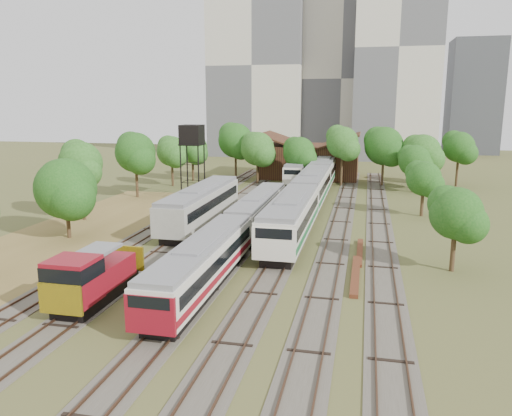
% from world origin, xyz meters
% --- Properties ---
extents(ground, '(240.00, 240.00, 0.00)m').
position_xyz_m(ground, '(0.00, 0.00, 0.00)').
color(ground, '#475123').
rests_on(ground, ground).
extents(dry_grass_patch, '(14.00, 60.00, 0.04)m').
position_xyz_m(dry_grass_patch, '(-18.00, 8.00, 0.02)').
color(dry_grass_patch, brown).
rests_on(dry_grass_patch, ground).
extents(tracks, '(24.60, 80.00, 0.19)m').
position_xyz_m(tracks, '(-0.67, 25.00, 0.04)').
color(tracks, '#4C473D').
rests_on(tracks, ground).
extents(railcar_red_set, '(2.74, 34.58, 3.38)m').
position_xyz_m(railcar_red_set, '(-2.00, 11.94, 1.79)').
color(railcar_red_set, black).
rests_on(railcar_red_set, ground).
extents(railcar_green_set, '(3.30, 52.08, 4.09)m').
position_xyz_m(railcar_green_set, '(2.00, 33.58, 2.16)').
color(railcar_green_set, black).
rests_on(railcar_green_set, ground).
extents(railcar_rear, '(2.92, 16.08, 3.61)m').
position_xyz_m(railcar_rear, '(-2.00, 51.91, 1.91)').
color(railcar_rear, black).
rests_on(railcar_rear, ground).
extents(shunter_locomotive, '(2.70, 8.10, 3.53)m').
position_xyz_m(shunter_locomotive, '(-8.00, -0.82, 1.69)').
color(shunter_locomotive, black).
rests_on(shunter_locomotive, ground).
extents(old_grey_coach, '(3.19, 18.00, 3.94)m').
position_xyz_m(old_grey_coach, '(-8.00, 20.63, 2.15)').
color(old_grey_coach, black).
rests_on(old_grey_coach, ground).
extents(water_tower, '(2.80, 2.80, 9.71)m').
position_xyz_m(water_tower, '(-13.70, 34.24, 8.18)').
color(water_tower, black).
rests_on(water_tower, ground).
extents(rail_pile_near, '(0.57, 8.59, 0.29)m').
position_xyz_m(rail_pile_near, '(8.00, 7.99, 0.14)').
color(rail_pile_near, brown).
rests_on(rail_pile_near, ground).
extents(rail_pile_far, '(0.48, 7.67, 0.25)m').
position_xyz_m(rail_pile_far, '(8.20, 13.98, 0.12)').
color(rail_pile_far, brown).
rests_on(rail_pile_far, ground).
extents(maintenance_shed, '(16.45, 11.55, 7.58)m').
position_xyz_m(maintenance_shed, '(-1.00, 57.98, 2.91)').
color(maintenance_shed, '#361B13').
rests_on(maintenance_shed, ground).
extents(tree_band_left, '(8.47, 54.87, 8.69)m').
position_xyz_m(tree_band_left, '(-19.96, 19.76, 5.34)').
color(tree_band_left, '#382616').
rests_on(tree_band_left, ground).
extents(tree_band_far, '(45.88, 9.50, 9.33)m').
position_xyz_m(tree_band_far, '(1.53, 50.18, 5.80)').
color(tree_band_far, '#382616').
rests_on(tree_band_far, ground).
extents(tree_band_right, '(4.48, 39.29, 6.71)m').
position_xyz_m(tree_band_right, '(14.93, 31.48, 4.39)').
color(tree_band_right, '#382616').
rests_on(tree_band_right, ground).
extents(tower_left, '(22.00, 16.00, 42.00)m').
position_xyz_m(tower_left, '(-18.00, 95.00, 21.00)').
color(tower_left, beige).
rests_on(tower_left, ground).
extents(tower_centre, '(20.00, 18.00, 36.00)m').
position_xyz_m(tower_centre, '(2.00, 100.00, 18.00)').
color(tower_centre, '#AFA89F').
rests_on(tower_centre, ground).
extents(tower_right, '(18.00, 16.00, 48.00)m').
position_xyz_m(tower_right, '(14.00, 92.00, 24.00)').
color(tower_right, beige).
rests_on(tower_right, ground).
extents(tower_far_right, '(12.00, 12.00, 28.00)m').
position_xyz_m(tower_far_right, '(34.00, 110.00, 14.00)').
color(tower_far_right, '#404348').
rests_on(tower_far_right, ground).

